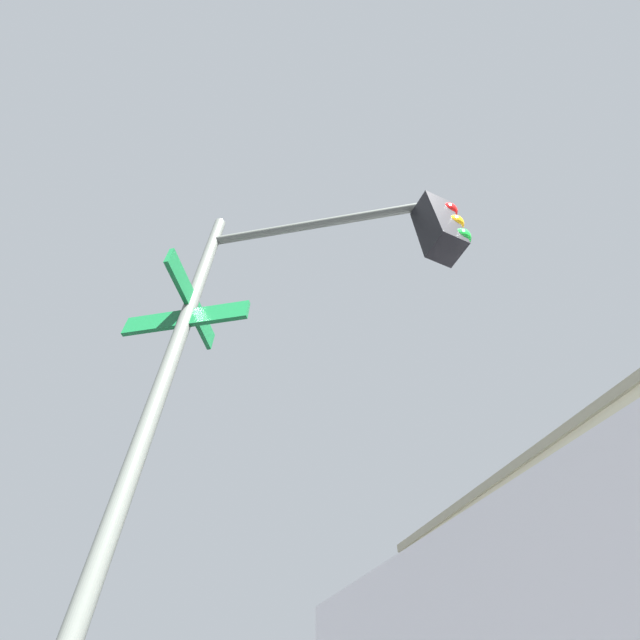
# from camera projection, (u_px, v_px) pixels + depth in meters

# --- Properties ---
(traffic_signal_near) EXTENTS (1.89, 2.54, 6.06)m
(traffic_signal_near) POSITION_uv_depth(u_px,v_px,m) (302.00, 312.00, 3.45)
(traffic_signal_near) COLOR #474C47
(traffic_signal_near) RESTS_ON ground_plane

